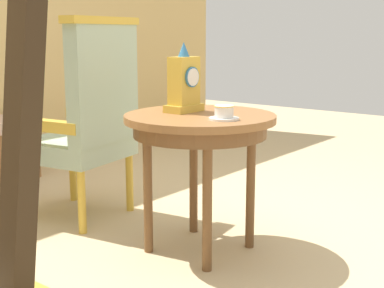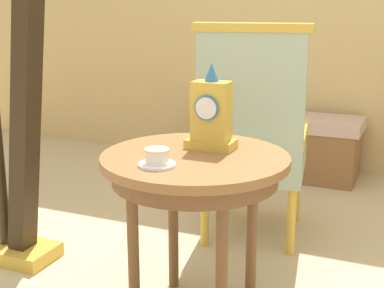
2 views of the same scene
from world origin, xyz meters
TOP-DOWN VIEW (x-y plane):
  - ground_plane at (0.00, 0.00)m, footprint 10.00×10.00m
  - side_table at (-0.01, -0.02)m, footprint 0.72×0.72m
  - teacup_left at (-0.07, -0.21)m, footprint 0.13×0.13m
  - mantel_clock at (0.01, 0.09)m, footprint 0.19×0.11m
  - armchair at (-0.02, 0.76)m, footprint 0.62×0.61m
  - harp at (-0.95, 0.10)m, footprint 0.40×0.24m

SIDE VIEW (x-z plane):
  - ground_plane at x=0.00m, z-range 0.00..0.00m
  - armchair at x=-0.02m, z-range 0.02..1.16m
  - side_table at x=-0.01m, z-range 0.26..0.94m
  - teacup_left at x=-0.07m, z-range 0.67..0.74m
  - harp at x=-0.95m, z-range -0.18..1.70m
  - mantel_clock at x=0.01m, z-range 0.64..0.98m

